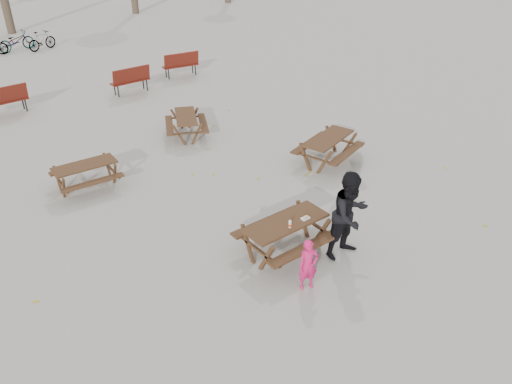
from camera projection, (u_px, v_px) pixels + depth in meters
ground at (285, 252)px, 10.50m from camera, size 80.00×80.00×0.00m
main_picnic_table at (286, 229)px, 10.21m from camera, size 1.80×1.45×0.78m
food_tray at (305, 218)px, 10.17m from camera, size 0.18×0.11×0.03m
bread_roll at (306, 217)px, 10.15m from camera, size 0.14×0.06×0.05m
soda_bottle at (290, 224)px, 9.89m from camera, size 0.07×0.07×0.17m
child at (308, 265)px, 9.29m from camera, size 0.45×0.37×1.06m
adult at (350, 215)px, 9.99m from camera, size 0.93×0.73×1.90m
picnic_table_east at (328, 150)px, 13.92m from camera, size 2.08×1.85×0.75m
picnic_table_north at (87, 176)px, 12.68m from camera, size 1.62×1.33×0.67m
picnic_table_far at (187, 126)px, 15.50m from camera, size 1.84×1.97×0.68m
park_bench_row at (66, 89)px, 18.01m from camera, size 11.53×1.25×1.03m
fallen_leaves at (235, 196)px, 12.47m from camera, size 11.00×11.00×0.01m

